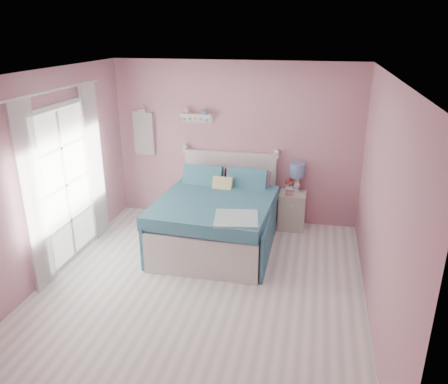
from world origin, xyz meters
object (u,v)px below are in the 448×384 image
at_px(bed, 217,219).
at_px(nightstand, 292,211).
at_px(table_lamp, 297,172).
at_px(teacup, 289,193).
at_px(vase, 290,188).

bearing_deg(bed, nightstand, 40.08).
height_order(bed, table_lamp, bed).
xyz_separation_m(table_lamp, teacup, (-0.10, -0.18, -0.30)).
xyz_separation_m(nightstand, table_lamp, (0.04, 0.07, 0.63)).
bearing_deg(teacup, vase, 90.34).
relative_size(bed, table_lamp, 4.30).
distance_m(nightstand, vase, 0.38).
distance_m(bed, teacup, 1.23).
distance_m(table_lamp, vase, 0.28).
xyz_separation_m(bed, teacup, (0.99, 0.68, 0.23)).
relative_size(table_lamp, vase, 3.33).
bearing_deg(nightstand, teacup, -119.02).
distance_m(bed, vase, 1.32).
relative_size(bed, nightstand, 3.45).
bearing_deg(teacup, table_lamp, 60.70).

